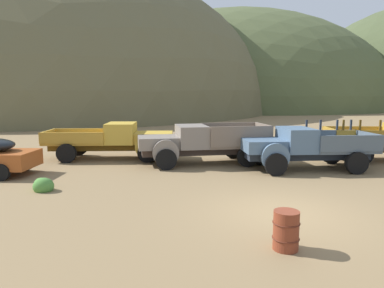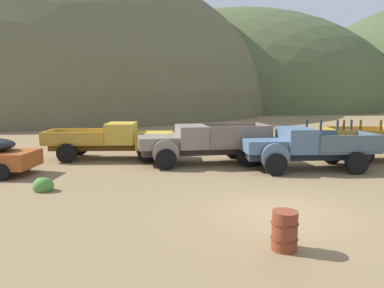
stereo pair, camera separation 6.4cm
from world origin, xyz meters
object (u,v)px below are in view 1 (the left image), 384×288
object	(u,v)px
truck_faded_yellow	(120,140)
truck_primer_gray	(195,143)
truck_chalk_blue	(298,147)
oil_drum_spare	(286,230)

from	to	relation	value
truck_faded_yellow	truck_primer_gray	bearing A→B (deg)	-22.14
truck_chalk_blue	oil_drum_spare	bearing A→B (deg)	67.40
truck_chalk_blue	oil_drum_spare	xyz separation A→B (m)	(-2.95, -8.26, -0.57)
truck_faded_yellow	truck_chalk_blue	world-z (taller)	truck_chalk_blue
truck_faded_yellow	oil_drum_spare	distance (m)	12.48
truck_faded_yellow	truck_chalk_blue	xyz separation A→B (m)	(8.49, -2.92, 0.00)
truck_primer_gray	truck_chalk_blue	distance (m)	4.80
truck_primer_gray	oil_drum_spare	xyz separation A→B (m)	(1.64, -9.63, -0.58)
truck_faded_yellow	truck_primer_gray	size ratio (longest dim) A/B	1.01
truck_faded_yellow	oil_drum_spare	size ratio (longest dim) A/B	7.51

